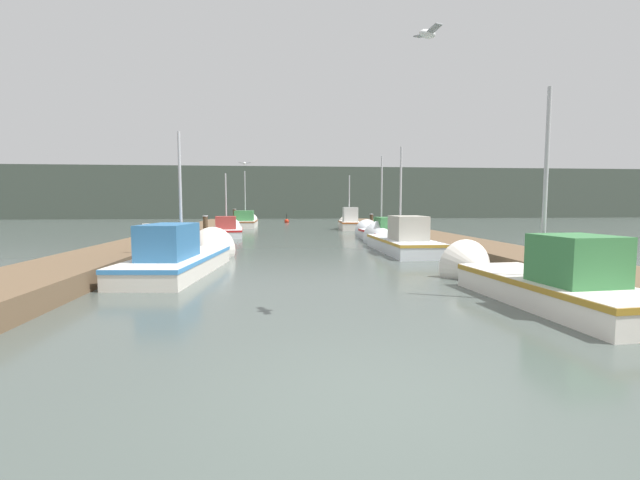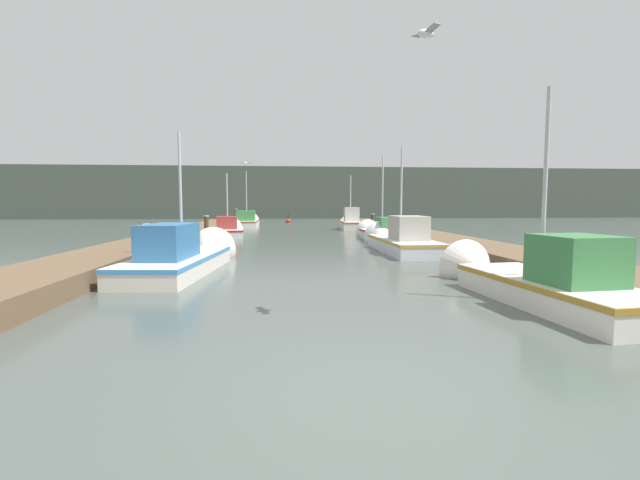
% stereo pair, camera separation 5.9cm
% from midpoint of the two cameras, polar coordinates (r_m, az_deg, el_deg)
% --- Properties ---
extents(ground_plane, '(200.00, 200.00, 0.00)m').
position_cam_midpoint_polar(ground_plane, '(4.42, 7.94, -20.50)').
color(ground_plane, '#47514C').
extents(dock_left, '(2.24, 40.00, 0.46)m').
position_cam_midpoint_polar(dock_left, '(20.62, -19.69, 0.01)').
color(dock_left, brown).
rests_on(dock_left, ground_plane).
extents(dock_right, '(2.24, 40.00, 0.46)m').
position_cam_midpoint_polar(dock_right, '(21.16, 14.32, 0.26)').
color(dock_right, brown).
rests_on(dock_right, ground_plane).
extents(distant_shore_ridge, '(120.00, 16.00, 6.41)m').
position_cam_midpoint_polar(distant_shore_ridge, '(60.91, -4.28, 6.14)').
color(distant_shore_ridge, '#424C42').
rests_on(distant_shore_ridge, ground_plane).
extents(fishing_boat_0, '(1.93, 5.44, 4.51)m').
position_cam_midpoint_polar(fishing_boat_0, '(9.59, 26.04, -4.64)').
color(fishing_boat_0, silver).
rests_on(fishing_boat_0, ground_plane).
extents(fishing_boat_1, '(2.29, 6.39, 4.40)m').
position_cam_midpoint_polar(fishing_boat_1, '(13.00, -17.09, -1.95)').
color(fishing_boat_1, silver).
rests_on(fishing_boat_1, ground_plane).
extents(fishing_boat_2, '(1.76, 6.33, 4.63)m').
position_cam_midpoint_polar(fishing_boat_2, '(17.68, 10.36, -0.00)').
color(fishing_boat_2, silver).
rests_on(fishing_boat_2, ground_plane).
extents(fishing_boat_3, '(1.62, 6.02, 4.66)m').
position_cam_midpoint_polar(fishing_boat_3, '(22.16, 8.03, 0.90)').
color(fishing_boat_3, silver).
rests_on(fishing_boat_3, ground_plane).
extents(fishing_boat_4, '(2.10, 4.53, 4.21)m').
position_cam_midpoint_polar(fishing_boat_4, '(25.55, -12.12, 1.30)').
color(fishing_boat_4, silver).
rests_on(fishing_boat_4, ground_plane).
extents(fishing_boat_5, '(1.56, 4.64, 4.22)m').
position_cam_midpoint_polar(fishing_boat_5, '(31.30, 4.11, 2.35)').
color(fishing_boat_5, silver).
rests_on(fishing_boat_5, ground_plane).
extents(fishing_boat_6, '(1.80, 6.01, 5.00)m').
position_cam_midpoint_polar(fishing_boat_6, '(35.16, -9.63, 2.46)').
color(fishing_boat_6, silver).
rests_on(fishing_boat_6, ground_plane).
extents(mooring_piling_0, '(0.24, 0.24, 1.21)m').
position_cam_midpoint_polar(mooring_piling_0, '(27.99, 7.08, 2.26)').
color(mooring_piling_0, '#473523').
rests_on(mooring_piling_0, ground_plane).
extents(mooring_piling_1, '(0.29, 0.29, 1.24)m').
position_cam_midpoint_polar(mooring_piling_1, '(23.68, -14.82, 1.68)').
color(mooring_piling_1, '#473523').
rests_on(mooring_piling_1, ground_plane).
extents(mooring_piling_2, '(0.32, 0.32, 1.40)m').
position_cam_midpoint_polar(mooring_piling_2, '(39.56, -11.08, 3.11)').
color(mooring_piling_2, '#473523').
rests_on(mooring_piling_2, ground_plane).
extents(mooring_piling_3, '(0.28, 0.28, 1.24)m').
position_cam_midpoint_polar(mooring_piling_3, '(14.72, -21.85, -0.37)').
color(mooring_piling_3, '#473523').
rests_on(mooring_piling_3, ground_plane).
extents(channel_buoy, '(0.45, 0.45, 0.95)m').
position_cam_midpoint_polar(channel_buoy, '(42.32, -4.23, 2.52)').
color(channel_buoy, red).
rests_on(channel_buoy, ground_plane).
extents(seagull_lead, '(0.31, 0.56, 0.12)m').
position_cam_midpoint_polar(seagull_lead, '(7.24, 14.17, 25.15)').
color(seagull_lead, white).
extents(seagull_1, '(0.56, 0.29, 0.12)m').
position_cam_midpoint_polar(seagull_1, '(20.26, -9.83, 10.04)').
color(seagull_1, white).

